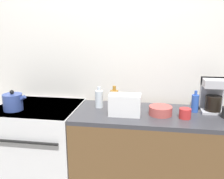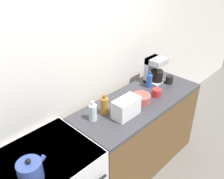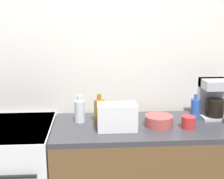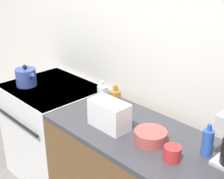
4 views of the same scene
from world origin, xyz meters
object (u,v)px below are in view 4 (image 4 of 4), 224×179
Objects in this scene: kettle at (26,77)px; toaster at (109,114)px; bottle_clear at (102,96)px; cup_red at (172,153)px; stove at (55,131)px; bowl at (151,136)px; bottle_amber at (115,101)px; bottle_blue at (207,142)px.

toaster is at bearing 1.23° from kettle.
bottle_clear reaches higher than cup_red.
stove is 4.11× the size of kettle.
kettle reaches higher than cup_red.
bottle_clear is at bearing 167.74° from bowl.
cup_red is (0.76, -0.18, -0.04)m from bottle_clear.
bottle_amber is (0.90, 0.19, 0.01)m from kettle.
cup_red is at bearing -15.65° from bowl.
stove is at bearing -177.25° from bottle_blue.
kettle reaches higher than stove.
bottle_amber reaches higher than stove.
bowl is at bearing 10.25° from toaster.
stove is 4.47× the size of bottle_clear.
bowl is at bearing 164.35° from cup_red.
bottle_blue is (1.63, 0.20, 0.00)m from kettle.
bowl is at bearing 3.32° from kettle.
kettle is 1.12× the size of bottle_blue.
bottle_amber is (-0.12, 0.17, -0.00)m from toaster.
bottle_amber is at bearing 12.15° from kettle.
bowl is at bearing -12.26° from bottle_clear.
toaster is (0.85, -0.11, 0.53)m from stove.
bottle_clear is at bearing 14.76° from kettle.
kettle is at bearing -178.77° from toaster.
bottle_blue is (0.87, 0.00, -0.00)m from bottle_clear.
kettle is 1.64m from bottle_blue.
bottle_amber is (0.14, -0.01, 0.01)m from bottle_clear.
kettle reaches higher than bowl.
cup_red is 0.49× the size of bowl.
bottle_clear is 1.01× the size of bowl.
stove is at bearing -175.25° from bottle_amber.
bottle_blue is at bearing 7.12° from kettle.
toaster is at bearing -169.75° from bowl.
stove is 1.01m from toaster.
cup_red reaches higher than bowl.
toaster is 1.36× the size of bowl.
bottle_blue is at bearing 0.71° from bottle_amber.
bottle_clear is at bearing 166.85° from cup_red.
bottle_amber is at bearing 164.43° from bowl.
toaster is 0.31m from bowl.
bottle_blue is at bearing 22.62° from bowl.
kettle is at bearing -179.20° from cup_red.
stove is at bearing 172.54° from toaster.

